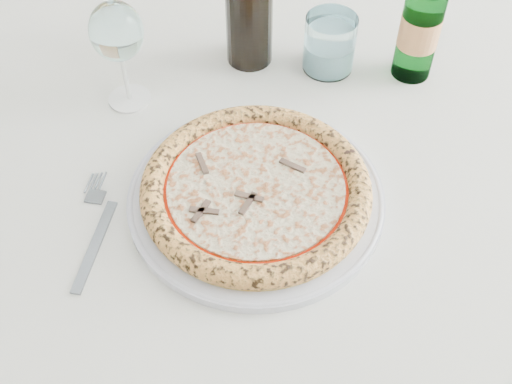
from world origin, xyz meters
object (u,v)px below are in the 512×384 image
pizza (256,189)px  beer_bottle (421,22)px  plate (256,197)px  dining_table (247,188)px  tumbler (329,47)px  wine_glass (117,34)px

pizza → beer_bottle: size_ratio=1.28×
plate → pizza: 0.02m
dining_table → tumbler: size_ratio=16.03×
plate → wine_glass: bearing=125.3°
dining_table → beer_bottle: beer_bottle is taller
tumbler → plate: bearing=-121.1°
dining_table → wine_glass: size_ratio=8.56×
plate → wine_glass: wine_glass is taller
pizza → beer_bottle: 0.39m
dining_table → tumbler: 0.27m
plate → pizza: pizza is taller
pizza → plate: bearing=60.0°
pizza → beer_bottle: (0.30, 0.24, 0.07)m
plate → wine_glass: (-0.17, 0.24, 0.12)m
tumbler → dining_table: bearing=-133.6°
dining_table → beer_bottle: size_ratio=6.14×
beer_bottle → plate: bearing=-141.6°
plate → beer_bottle: (0.30, 0.24, 0.09)m
wine_glass → tumbler: wine_glass is taller
plate → tumbler: tumbler is taller
dining_table → beer_bottle: bearing=24.6°
wine_glass → beer_bottle: size_ratio=0.72×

